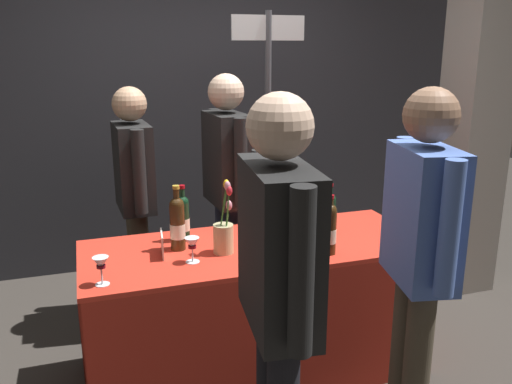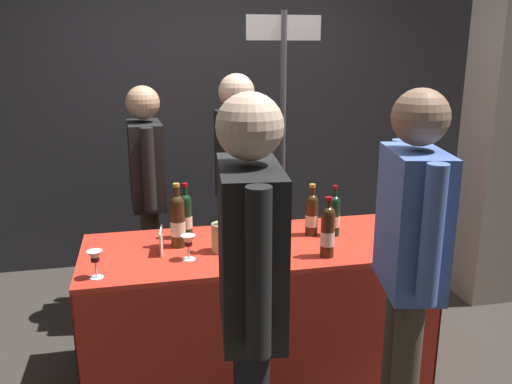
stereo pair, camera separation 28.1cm
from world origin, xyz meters
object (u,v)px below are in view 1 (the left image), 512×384
taster_foreground_right (420,244)px  wine_glass_mid (101,264)px  tasting_table (256,284)px  display_bottle_0 (308,212)px  wine_glass_near_vendor (192,244)px  flower_vase (224,233)px  featured_wine_bottle (330,212)px  booth_signpost (268,128)px  concrete_pillar (481,59)px  vendor_presenter (227,178)px

taster_foreground_right → wine_glass_mid: bearing=80.7°
tasting_table → display_bottle_0: bearing=14.5°
wine_glass_near_vendor → flower_vase: size_ratio=0.33×
featured_wine_bottle → wine_glass_near_vendor: bearing=-167.7°
tasting_table → flower_vase: 0.40m
flower_vase → taster_foreground_right: bearing=-46.6°
flower_vase → taster_foreground_right: 1.00m
booth_signpost → display_bottle_0: bearing=-93.4°
display_bottle_0 → taster_foreground_right: taster_foreground_right is taller
taster_foreground_right → wine_glass_near_vendor: bearing=65.5°
wine_glass_mid → taster_foreground_right: size_ratio=0.08×
concrete_pillar → taster_foreground_right: bearing=-135.5°
concrete_pillar → booth_signpost: size_ratio=1.69×
wine_glass_near_vendor → wine_glass_mid: wine_glass_mid is taller
wine_glass_near_vendor → taster_foreground_right: 1.09m
vendor_presenter → taster_foreground_right: size_ratio=1.00×
concrete_pillar → tasting_table: concrete_pillar is taller
taster_foreground_right → featured_wine_bottle: bearing=13.6°
vendor_presenter → booth_signpost: 0.54m
wine_glass_near_vendor → featured_wine_bottle: bearing=12.3°
wine_glass_near_vendor → vendor_presenter: 0.88m
display_bottle_0 → taster_foreground_right: (0.14, -0.87, 0.10)m
featured_wine_bottle → vendor_presenter: (-0.45, 0.59, 0.11)m
featured_wine_bottle → taster_foreground_right: bearing=-88.7°
featured_wine_bottle → display_bottle_0: display_bottle_0 is taller
wine_glass_mid → booth_signpost: size_ratio=0.07×
wine_glass_mid → taster_foreground_right: 1.42m
featured_wine_bottle → wine_glass_mid: bearing=-166.3°
vendor_presenter → taster_foreground_right: (0.47, -1.42, 0.00)m
tasting_table → vendor_presenter: vendor_presenter is taller
wine_glass_mid → wine_glass_near_vendor: bearing=16.2°
wine_glass_near_vendor → taster_foreground_right: taster_foreground_right is taller
tasting_table → display_bottle_0: 0.51m
wine_glass_near_vendor → flower_vase: flower_vase is taller
featured_wine_bottle → booth_signpost: bearing=94.8°
display_bottle_0 → wine_glass_mid: 1.22m
tasting_table → flower_vase: size_ratio=4.75×
concrete_pillar → wine_glass_near_vendor: (-2.26, -0.72, -0.87)m
concrete_pillar → flower_vase: (-2.07, -0.64, -0.85)m
wine_glass_near_vendor → wine_glass_mid: size_ratio=0.97×
display_bottle_0 → wine_glass_near_vendor: (-0.73, -0.22, -0.03)m
concrete_pillar → taster_foreground_right: size_ratio=2.08×
wine_glass_near_vendor → vendor_presenter: size_ratio=0.08×
wine_glass_mid → featured_wine_bottle: bearing=13.7°
flower_vase → vendor_presenter: bearing=73.2°
flower_vase → vendor_presenter: (0.21, 0.70, 0.12)m
concrete_pillar → flower_vase: size_ratio=8.77×
tasting_table → booth_signpost: booth_signpost is taller
concrete_pillar → vendor_presenter: bearing=178.3°
tasting_table → taster_foreground_right: bearing=-57.9°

